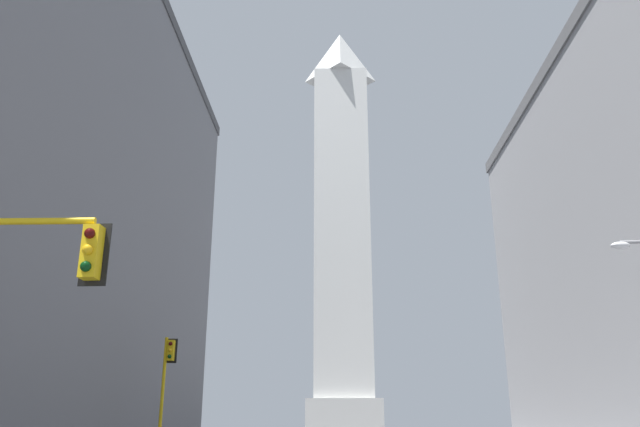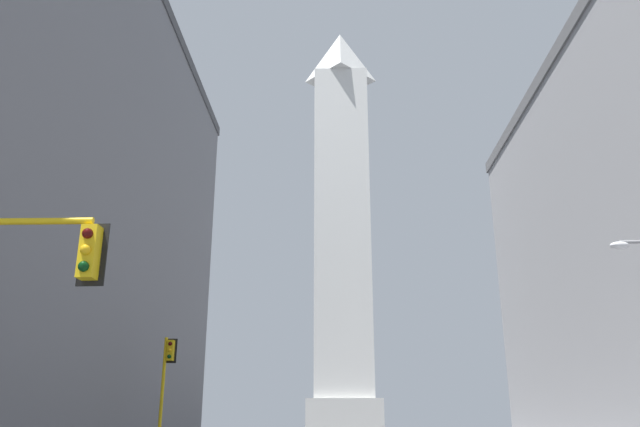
# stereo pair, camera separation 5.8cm
# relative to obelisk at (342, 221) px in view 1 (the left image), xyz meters

# --- Properties ---
(obelisk) EXTENTS (9.42, 9.42, 58.62)m
(obelisk) POSITION_rel_obelisk_xyz_m (0.00, 0.00, 0.00)
(obelisk) COLOR silver
(obelisk) RESTS_ON ground_plane
(traffic_light_mid_left) EXTENTS (0.78, 0.51, 6.05)m
(traffic_light_mid_left) POSITION_rel_obelisk_xyz_m (-10.08, -48.18, -24.23)
(traffic_light_mid_left) COLOR yellow
(traffic_light_mid_left) RESTS_ON ground_plane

